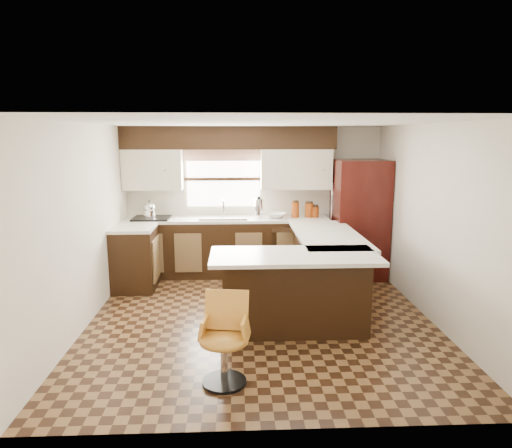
{
  "coord_description": "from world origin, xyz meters",
  "views": [
    {
      "loc": [
        -0.3,
        -5.37,
        2.24
      ],
      "look_at": [
        -0.04,
        0.45,
        1.12
      ],
      "focal_mm": 32.0,
      "sensor_mm": 36.0,
      "label": 1
    }
  ],
  "objects_px": {
    "peninsula_return": "(294,293)",
    "bar_chair": "(224,341)",
    "refrigerator": "(359,219)",
    "peninsula_long": "(323,269)"
  },
  "relations": [
    {
      "from": "peninsula_return",
      "to": "bar_chair",
      "type": "distance_m",
      "value": 1.39
    },
    {
      "from": "peninsula_return",
      "to": "bar_chair",
      "type": "bearing_deg",
      "value": -124.62
    },
    {
      "from": "peninsula_return",
      "to": "bar_chair",
      "type": "height_order",
      "value": "peninsula_return"
    },
    {
      "from": "bar_chair",
      "to": "peninsula_return",
      "type": "bearing_deg",
      "value": 64.16
    },
    {
      "from": "peninsula_long",
      "to": "refrigerator",
      "type": "height_order",
      "value": "refrigerator"
    },
    {
      "from": "peninsula_return",
      "to": "refrigerator",
      "type": "distance_m",
      "value": 2.51
    },
    {
      "from": "peninsula_long",
      "to": "refrigerator",
      "type": "relative_size",
      "value": 1.03
    },
    {
      "from": "peninsula_long",
      "to": "bar_chair",
      "type": "height_order",
      "value": "peninsula_long"
    },
    {
      "from": "peninsula_long",
      "to": "refrigerator",
      "type": "bearing_deg",
      "value": 55.22
    },
    {
      "from": "bar_chair",
      "to": "refrigerator",
      "type": "bearing_deg",
      "value": 65.91
    }
  ]
}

